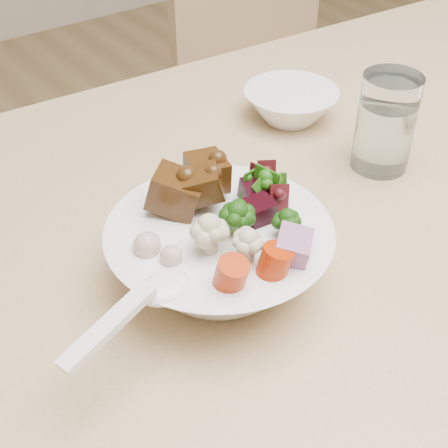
# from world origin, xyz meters

# --- Properties ---
(chair_far) EXTENTS (0.45, 0.45, 0.96)m
(chair_far) POSITION_xyz_m (0.29, 0.89, 0.54)
(chair_far) COLOR tan
(chair_far) RESTS_ON ground
(food_bowl) EXTENTS (0.23, 0.23, 0.13)m
(food_bowl) POSITION_xyz_m (-0.39, 0.20, 0.87)
(food_bowl) COLOR white
(food_bowl) RESTS_ON dining_table
(soup_spoon) EXTENTS (0.15, 0.06, 0.03)m
(soup_spoon) POSITION_xyz_m (-0.49, 0.16, 0.90)
(soup_spoon) COLOR white
(soup_spoon) RESTS_ON food_bowl
(water_glass) EXTENTS (0.07, 0.07, 0.13)m
(water_glass) POSITION_xyz_m (-0.09, 0.25, 0.89)
(water_glass) COLOR white
(water_glass) RESTS_ON dining_table
(side_bowl) EXTENTS (0.14, 0.14, 0.05)m
(side_bowl) POSITION_xyz_m (-0.10, 0.41, 0.85)
(side_bowl) COLOR white
(side_bowl) RESTS_ON dining_table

